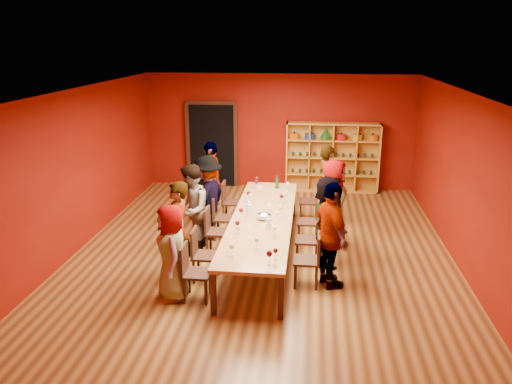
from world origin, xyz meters
TOP-DOWN VIEW (x-y plane):
  - room_shell at (0.00, 0.00)m, footprint 7.10×9.10m
  - tasting_table at (0.00, 0.00)m, footprint 1.10×4.50m
  - doorway at (-1.80, 4.43)m, footprint 1.40×0.17m
  - shelving_unit at (1.40, 4.32)m, footprint 2.40×0.40m
  - chair_person_left_0 at (-0.91, -1.74)m, footprint 0.42×0.42m
  - person_left_0 at (-1.21, -1.74)m, footprint 0.66×0.84m
  - chair_person_left_1 at (-0.91, -1.08)m, footprint 0.42×0.42m
  - person_left_1 at (-1.29, -1.08)m, footprint 0.54×0.68m
  - chair_person_left_2 at (-0.91, -0.04)m, footprint 0.42×0.42m
  - person_left_2 at (-1.31, -0.04)m, footprint 0.53×0.87m
  - chair_person_left_3 at (-0.91, 0.71)m, footprint 0.42×0.42m
  - person_left_3 at (-1.17, 0.71)m, footprint 0.74×1.18m
  - chair_person_left_4 at (-0.91, 1.71)m, footprint 0.42×0.42m
  - person_left_4 at (-1.28, 1.71)m, footprint 0.73×1.13m
  - chair_person_right_1 at (0.91, -1.08)m, footprint 0.42×0.42m
  - person_right_1 at (1.21, -1.08)m, footprint 0.83×1.13m
  - chair_person_right_2 at (0.91, -0.23)m, footprint 0.42×0.42m
  - person_right_2 at (1.18, -0.23)m, footprint 0.58×1.55m
  - chair_person_right_3 at (0.91, 0.69)m, footprint 0.42×0.42m
  - person_right_3 at (1.30, 0.69)m, footprint 0.61×0.90m
  - chair_person_right_4 at (0.91, 1.96)m, footprint 0.42×0.42m
  - person_right_4 at (1.22, 1.96)m, footprint 0.63×0.74m
  - wine_glass_0 at (-0.31, 0.71)m, footprint 0.09×0.09m
  - wine_glass_1 at (0.06, -1.40)m, footprint 0.07×0.07m
  - wine_glass_2 at (0.38, -1.78)m, footprint 0.07×0.07m
  - wine_glass_3 at (-0.37, -0.11)m, footprint 0.08×0.08m
  - wine_glass_4 at (0.30, -1.96)m, footprint 0.09×0.09m
  - wine_glass_5 at (-0.30, -0.99)m, footprint 0.08×0.08m
  - wine_glass_6 at (0.35, 0.91)m, footprint 0.07×0.07m
  - wine_glass_7 at (-0.32, 1.95)m, footprint 0.09×0.09m
  - wine_glass_8 at (0.28, -0.17)m, footprint 0.07×0.07m
  - wine_glass_9 at (0.32, 0.10)m, footprint 0.08×0.08m
  - wine_glass_10 at (-0.02, -0.38)m, footprint 0.07×0.07m
  - wine_glass_11 at (0.29, -0.90)m, footprint 0.08×0.08m
  - wine_glass_12 at (0.33, 1.89)m, footprint 0.07×0.07m
  - wine_glass_13 at (0.11, 0.26)m, footprint 0.07×0.07m
  - wine_glass_14 at (-0.34, -0.76)m, footprint 0.08×0.08m
  - wine_glass_15 at (0.30, 0.81)m, footprint 0.08×0.08m
  - wine_glass_16 at (-0.37, 0.94)m, footprint 0.08×0.08m
  - wine_glass_17 at (-0.19, 1.33)m, footprint 0.08×0.08m
  - wine_glass_18 at (0.37, 1.70)m, footprint 0.08×0.08m
  - wine_glass_19 at (-0.28, -1.71)m, footprint 0.08×0.08m
  - wine_glass_20 at (-0.30, 1.76)m, footprint 0.08×0.08m
  - wine_glass_21 at (0.27, -0.85)m, footprint 0.07×0.07m
  - spittoon_bowl at (0.04, -0.12)m, footprint 0.27×0.27m
  - carafe_a at (-0.24, -0.01)m, footprint 0.12×0.12m
  - carafe_b at (0.16, -0.58)m, footprint 0.10×0.10m
  - wine_bottle at (0.14, 1.83)m, footprint 0.10×0.10m

SIDE VIEW (x-z plane):
  - chair_person_left_0 at x=-0.91m, z-range 0.05..0.94m
  - chair_person_left_1 at x=-0.91m, z-range 0.05..0.94m
  - chair_person_left_2 at x=-0.91m, z-range 0.05..0.94m
  - chair_person_left_3 at x=-0.91m, z-range 0.05..0.94m
  - chair_person_left_4 at x=-0.91m, z-range 0.05..0.94m
  - chair_person_right_1 at x=0.91m, z-range 0.05..0.94m
  - chair_person_right_2 at x=0.91m, z-range 0.05..0.94m
  - chair_person_right_3 at x=0.91m, z-range 0.05..0.94m
  - chair_person_right_4 at x=0.91m, z-range 0.05..0.94m
  - tasting_table at x=0.00m, z-range 0.32..1.07m
  - person_left_0 at x=-1.21m, z-range 0.00..1.52m
  - spittoon_bowl at x=0.04m, z-range 0.74..0.89m
  - person_right_2 at x=1.18m, z-range 0.00..1.63m
  - person_left_1 at x=-1.29m, z-range 0.00..1.69m
  - person_right_3 at x=1.30m, z-range 0.00..1.70m
  - person_left_2 at x=-1.31m, z-range 0.00..1.70m
  - person_left_3 at x=-1.17m, z-range 0.00..1.70m
  - person_right_4 at x=1.22m, z-range 0.00..1.70m
  - carafe_b at x=0.16m, z-range 0.74..0.97m
  - wine_bottle at x=0.14m, z-range 0.71..1.01m
  - wine_glass_1 at x=0.06m, z-range 0.79..0.96m
  - wine_glass_13 at x=0.11m, z-range 0.79..0.97m
  - person_right_1 at x=1.21m, z-range 0.00..1.76m
  - wine_glass_12 at x=0.33m, z-range 0.79..0.97m
  - carafe_a at x=-0.24m, z-range 0.74..1.03m
  - wine_glass_21 at x=0.27m, z-range 0.79..0.97m
  - wine_glass_2 at x=0.38m, z-range 0.79..0.97m
  - wine_glass_10 at x=-0.02m, z-range 0.79..0.97m
  - wine_glass_6 at x=0.35m, z-range 0.79..0.98m
  - wine_glass_8 at x=0.28m, z-range 0.79..0.98m
  - person_left_4 at x=-1.28m, z-range 0.00..1.77m
  - wine_glass_19 at x=-0.28m, z-range 0.79..0.98m
  - wine_glass_11 at x=0.29m, z-range 0.79..0.99m
  - wine_glass_18 at x=0.37m, z-range 0.79..0.99m
  - wine_glass_15 at x=0.30m, z-range 0.79..0.99m
  - wine_glass_16 at x=-0.37m, z-range 0.79..0.99m
  - wine_glass_5 at x=-0.30m, z-range 0.79..0.99m
  - wine_glass_20 at x=-0.30m, z-range 0.79..0.99m
  - wine_glass_3 at x=-0.37m, z-range 0.80..1.00m
  - wine_glass_14 at x=-0.34m, z-range 0.80..1.00m
  - wine_glass_17 at x=-0.19m, z-range 0.80..1.00m
  - wine_glass_9 at x=0.32m, z-range 0.80..1.01m
  - wine_glass_7 at x=-0.32m, z-range 0.80..1.01m
  - wine_glass_4 at x=0.30m, z-range 0.80..1.02m
  - wine_glass_0 at x=-0.31m, z-range 0.80..1.02m
  - shelving_unit at x=1.40m, z-range 0.08..1.88m
  - doorway at x=-1.80m, z-range -0.03..2.27m
  - room_shell at x=0.00m, z-range -0.02..3.02m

